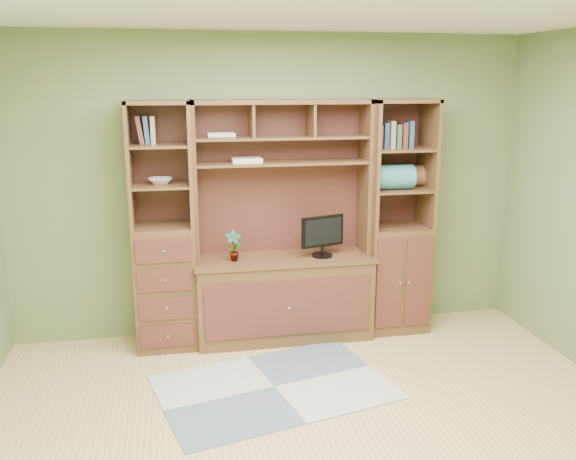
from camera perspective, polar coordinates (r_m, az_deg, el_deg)
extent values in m
cube|color=tan|center=(3.96, 3.64, -19.87)|extent=(4.60, 4.10, 0.04)
cube|color=olive|center=(5.34, -1.50, 4.09)|extent=(4.50, 0.04, 2.60)
cube|color=olive|center=(1.71, 22.16, -18.61)|extent=(4.50, 0.04, 2.60)
cube|color=#55341D|center=(5.14, -0.42, 0.60)|extent=(1.54, 0.53, 2.05)
cube|color=#55341D|center=(5.10, -11.61, 0.21)|extent=(0.50, 0.45, 2.05)
cube|color=#55341D|center=(5.45, 10.16, 1.14)|extent=(0.55, 0.45, 2.05)
cube|color=gray|center=(4.63, -1.29, -14.48)|extent=(1.86, 1.45, 0.01)
cube|color=black|center=(5.19, 3.25, 0.13)|extent=(0.43, 0.29, 0.49)
imported|color=brown|center=(5.09, -5.13, -1.50)|extent=(0.14, 0.09, 0.26)
cube|color=beige|center=(5.09, -3.89, 6.56)|extent=(0.25, 0.18, 0.04)
imported|color=beige|center=(5.03, -11.84, 4.52)|extent=(0.19, 0.19, 0.05)
cube|color=teal|center=(5.31, 9.71, 4.89)|extent=(0.36, 0.21, 0.21)
cube|color=brown|center=(5.50, 10.96, 4.99)|extent=(0.33, 0.18, 0.18)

